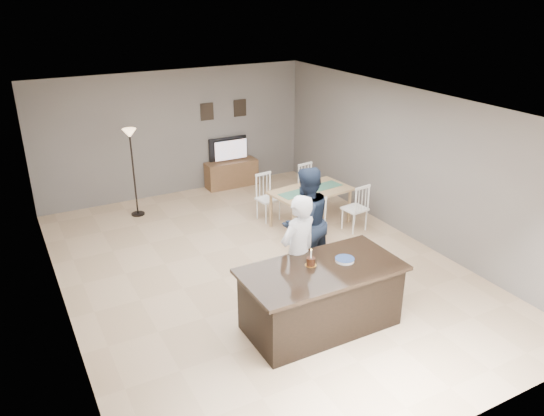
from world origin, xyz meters
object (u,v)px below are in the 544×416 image
tv_console (232,174)px  television (230,149)px  birthday_cake (311,261)px  woman (298,253)px  man (306,222)px  dining_table (311,196)px  floor_lamp (131,149)px  kitchen_island (321,297)px  plate_stack (345,260)px

tv_console → television: television is taller
tv_console → birthday_cake: bearing=-103.4°
woman → man: 0.99m
woman → dining_table: woman is taller
television → floor_lamp: size_ratio=0.51×
tv_console → floor_lamp: floor_lamp is taller
television → kitchen_island: bearing=78.0°
tv_console → birthday_cake: birthday_cake is taller
tv_console → dining_table: dining_table is taller
kitchen_island → plate_stack: (0.37, 0.01, 0.47)m
man → dining_table: man is taller
tv_console → birthday_cake: 5.63m
kitchen_island → man: man is taller
plate_stack → dining_table: 3.17m
kitchen_island → floor_lamp: bearing=103.3°
man → dining_table: 1.93m
television → floor_lamp: 2.52m
kitchen_island → birthday_cake: size_ratio=8.92×
television → floor_lamp: bearing=16.0°
plate_stack → woman: bearing=127.0°
tv_console → dining_table: bearing=-80.2°
woman → floor_lamp: size_ratio=0.97×
plate_stack → floor_lamp: floor_lamp is taller
birthday_cake → dining_table: 3.29m
television → man: man is taller
television → woman: size_ratio=0.53×
birthday_cake → dining_table: birthday_cake is taller
kitchen_island → woman: bearing=93.5°
birthday_cake → floor_lamp: floor_lamp is taller
television → dining_table: (0.46, -2.75, -0.27)m
television → man: bearing=81.7°
tv_console → dining_table: 2.73m
birthday_cake → television: bearing=76.8°
birthday_cake → woman: bearing=82.1°
television → plate_stack: (-0.83, -5.63, 0.06)m
tv_console → man: bearing=-98.4°
kitchen_island → birthday_cake: 0.53m
woman → floor_lamp: bearing=-88.8°
plate_stack → kitchen_island: bearing=-178.0°
man → floor_lamp: size_ratio=1.01×
television → dining_table: size_ratio=0.48×
kitchen_island → birthday_cake: birthday_cake is taller
birthday_cake → floor_lamp: bearing=102.6°
man → floor_lamp: (-1.74, 3.63, 0.48)m
kitchen_island → floor_lamp: 5.18m
man → birthday_cake: (-0.66, -1.20, 0.06)m
tv_console → floor_lamp: size_ratio=0.67×
kitchen_island → woman: 0.69m
tv_console → television: size_ratio=1.31×
kitchen_island → man: size_ratio=1.20×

